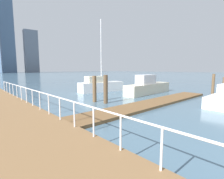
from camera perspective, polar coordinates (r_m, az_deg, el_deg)
name	(u,v)px	position (r m, az deg, el deg)	size (l,w,h in m)	color
ground_plane	(45,95)	(19.11, -22.08, -1.82)	(300.00, 300.00, 0.00)	slate
floating_dock	(152,104)	(13.38, 13.42, -4.73)	(15.80, 2.00, 0.18)	brown
boardwalk_railing	(66,105)	(7.55, -15.39, -5.17)	(0.06, 28.13, 1.08)	white
dock_piling_0	(94,89)	(14.10, -6.03, 0.20)	(0.33, 0.33, 2.21)	brown
dock_piling_1	(213,85)	(20.62, 31.39, 1.44)	(0.28, 0.28, 2.26)	brown
dock_piling_2	(224,89)	(17.98, 34.00, 0.28)	(0.28, 0.28, 2.07)	brown
dock_piling_3	(106,89)	(13.41, -2.20, 0.10)	(0.35, 0.35, 2.31)	brown
moored_boat_0	(148,87)	(19.10, 12.25, 0.88)	(7.28, 1.82, 2.15)	beige
moored_boat_3	(100,85)	(20.48, -4.01, 1.42)	(5.81, 2.41, 8.63)	white
skyline_tower_3	(5,23)	(153.14, -32.88, 18.62)	(9.12, 10.29, 72.64)	slate
skyline_tower_4	(31,52)	(154.29, -25.99, 11.63)	(10.22, 6.11, 33.87)	slate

